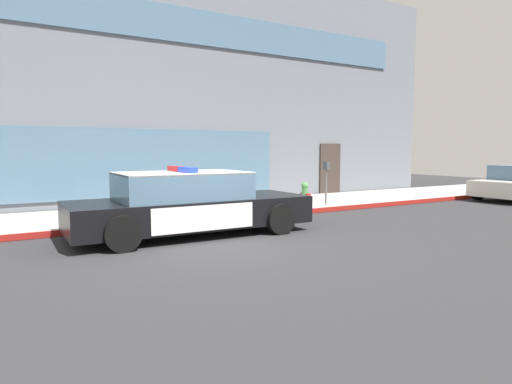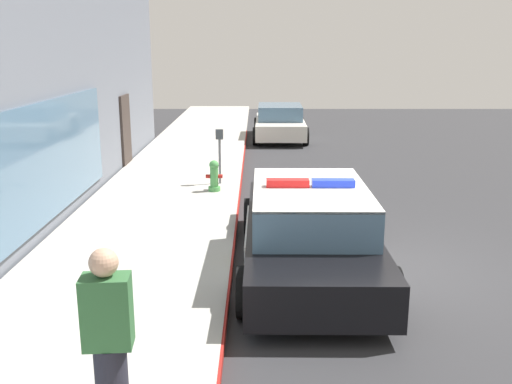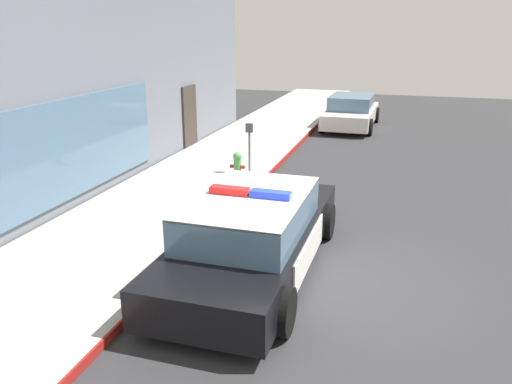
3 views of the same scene
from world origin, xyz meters
name	(u,v)px [view 1 (image 1 of 3)]	position (x,y,z in m)	size (l,w,h in m)	color
ground	(214,243)	(0.00, 0.00, 0.00)	(48.00, 48.00, 0.00)	#303033
sidewalk	(153,214)	(0.00, 3.94, 0.07)	(48.00, 3.31, 0.15)	#B2ADA3
curb_red_paint	(174,223)	(0.00, 2.27, 0.08)	(28.80, 0.04, 0.14)	maroon
storefront_building	(116,95)	(0.52, 10.04, 4.01)	(23.92, 8.88, 8.03)	slate
police_cruiser	(189,204)	(-0.09, 1.07, 0.68)	(5.19, 2.15, 1.49)	black
fire_hydrant	(305,194)	(4.41, 2.86, 0.50)	(0.34, 0.39, 0.73)	#4C994C
parking_meter	(326,175)	(5.16, 2.78, 1.08)	(0.12, 0.18, 1.34)	slate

